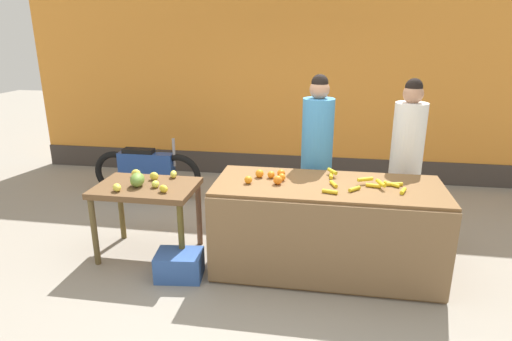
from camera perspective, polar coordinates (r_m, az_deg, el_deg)
name	(u,v)px	position (r m, az deg, el deg)	size (l,w,h in m)	color
ground_plane	(273,264)	(4.56, 2.27, -12.20)	(24.00, 24.00, 0.00)	gray
market_wall_back	(298,78)	(6.91, 5.60, 12.10)	(8.75, 0.23, 3.25)	orange
fruit_stall_counter	(326,228)	(4.31, 9.21, -7.51)	(2.17, 0.90, 0.90)	brown
side_table_wooden	(147,195)	(4.60, -14.25, -3.15)	(1.02, 0.69, 0.78)	brown
banana_bunch_pile	(363,183)	(4.16, 13.93, -1.64)	(0.76, 0.61, 0.07)	gold
orange_pile	(270,176)	(4.19, 1.89, -0.79)	(0.38, 0.32, 0.09)	orange
mango_papaya_pile	(143,180)	(4.56, -14.74, -1.20)	(0.59, 0.62, 0.14)	yellow
vendor_woman_blue_shirt	(316,159)	(4.79, 7.99, 1.46)	(0.34, 0.34, 1.87)	#33333D
vendor_woman_white_shirt	(406,163)	(4.97, 19.16, 0.98)	(0.34, 0.34, 1.83)	#33333D
parked_motorcycle	(147,169)	(6.37, -14.27, 0.13)	(1.60, 0.18, 0.88)	black
produce_crate	(179,265)	(4.34, -10.09, -12.21)	(0.44, 0.32, 0.26)	#3359A5
produce_sack	(236,206)	(5.30, -2.62, -4.72)	(0.36, 0.30, 0.50)	maroon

